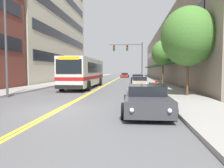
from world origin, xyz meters
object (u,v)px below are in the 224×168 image
city_bus (85,72)px  fire_hydrant (156,84)px  car_dark_grey_parked_right_foreground (147,100)px  car_beige_parked_right_mid (140,82)px  car_champagne_parked_left_mid (90,78)px  traffic_signal_mast (131,54)px  street_lamp_left_near (11,32)px  street_tree_right_mid (163,53)px  car_silver_parked_right_far (137,78)px  car_red_moving_lead (125,75)px  car_navy_parked_right_end (138,79)px  street_tree_right_near (188,36)px

city_bus → fire_hydrant: size_ratio=14.71×
car_dark_grey_parked_right_foreground → car_beige_parked_right_mid: car_dark_grey_parked_right_foreground is taller
city_bus → car_champagne_parked_left_mid: (-2.59, 15.56, -1.18)m
car_champagne_parked_left_mid → traffic_signal_mast: traffic_signal_mast is taller
street_lamp_left_near → street_tree_right_mid: (12.17, 12.58, -0.59)m
car_silver_parked_right_far → car_red_moving_lead: bearing=98.6°
car_beige_parked_right_mid → car_red_moving_lead: (-3.03, 33.43, 0.02)m
city_bus → car_navy_parked_right_end: city_bus is taller
city_bus → street_lamp_left_near: 10.17m
fire_hydrant → car_red_moving_lead: bearing=97.0°
car_beige_parked_right_mid → fire_hydrant: size_ratio=5.36×
car_beige_parked_right_mid → car_navy_parked_right_end: (-0.07, 7.90, 0.04)m
city_bus → car_navy_parked_right_end: (6.10, 9.50, -1.18)m
traffic_signal_mast → street_tree_right_mid: traffic_signal_mast is taller
car_champagne_parked_left_mid → car_beige_parked_right_mid: 16.49m
street_lamp_left_near → fire_hydrant: street_lamp_left_near is taller
car_navy_parked_right_end → car_champagne_parked_left_mid: bearing=145.1°
city_bus → traffic_signal_mast: 16.17m
car_beige_parked_right_mid → traffic_signal_mast: bearing=95.0°
city_bus → fire_hydrant: city_bus is taller
car_dark_grey_parked_right_foreground → car_silver_parked_right_far: (0.03, 29.96, -0.02)m
car_champagne_parked_left_mid → car_red_moving_lead: bearing=73.6°
street_lamp_left_near → car_champagne_parked_left_mid: bearing=88.7°
car_dark_grey_parked_right_foreground → car_navy_parked_right_end: bearing=89.8°
car_dark_grey_parked_right_foreground → street_tree_right_near: street_tree_right_near is taller
car_beige_parked_right_mid → traffic_signal_mast: 14.20m
city_bus → street_tree_right_near: 12.51m
city_bus → car_dark_grey_parked_right_foreground: city_bus is taller
car_champagne_parked_left_mid → car_beige_parked_right_mid: bearing=-57.9°
car_champagne_parked_left_mid → street_tree_right_near: (11.80, -23.63, 3.70)m
car_dark_grey_parked_right_foreground → street_tree_right_mid: street_tree_right_mid is taller
car_silver_parked_right_far → car_navy_parked_right_end: bearing=-89.3°
city_bus → car_red_moving_lead: 35.19m
car_red_moving_lead → traffic_signal_mast: size_ratio=0.70×
car_champagne_parked_left_mid → city_bus: bearing=-80.6°
car_beige_parked_right_mid → car_red_moving_lead: car_red_moving_lead is taller
car_red_moving_lead → street_tree_right_mid: 32.41m
car_red_moving_lead → car_beige_parked_right_mid: bearing=-84.8°
traffic_signal_mast → street_tree_right_mid: bearing=-71.1°
car_beige_parked_right_mid → street_tree_right_mid: street_tree_right_mid is taller
car_red_moving_lead → fire_hydrant: (4.55, -36.88, -0.02)m
city_bus → fire_hydrant: (7.70, -1.86, -1.22)m
street_lamp_left_near → car_beige_parked_right_mid: bearing=49.2°
car_beige_parked_right_mid → street_tree_right_mid: (2.84, 1.75, 3.48)m
street_tree_right_near → street_tree_right_mid: (-0.20, 11.41, -0.26)m
fire_hydrant → car_dark_grey_parked_right_foreground: bearing=-97.9°
car_dark_grey_parked_right_foreground → car_navy_parked_right_end: car_navy_parked_right_end is taller
car_beige_parked_right_mid → car_navy_parked_right_end: 7.90m
street_lamp_left_near → street_tree_right_mid: 17.52m
city_bus → street_tree_right_mid: 9.87m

